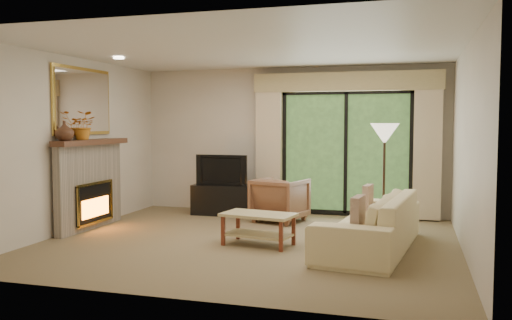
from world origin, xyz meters
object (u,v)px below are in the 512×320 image
(media_console, at_px, (223,200))
(sofa, at_px, (370,222))
(armchair, at_px, (280,200))
(coffee_table, at_px, (258,229))

(media_console, height_order, sofa, sofa)
(sofa, bearing_deg, armchair, -128.12)
(coffee_table, bearing_deg, sofa, 16.11)
(media_console, relative_size, sofa, 0.44)
(sofa, bearing_deg, coffee_table, -76.21)
(media_console, bearing_deg, armchair, -18.67)
(armchair, bearing_deg, sofa, 149.46)
(media_console, xyz_separation_m, coffee_table, (1.26, -2.12, -0.05))
(sofa, distance_m, coffee_table, 1.45)
(sofa, bearing_deg, media_console, -118.80)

